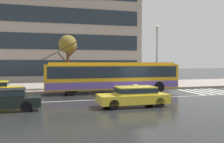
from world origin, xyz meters
name	(u,v)px	position (x,y,z in m)	size (l,w,h in m)	color
ground_plane	(142,96)	(0.00, 0.00, 0.00)	(160.00, 160.00, 0.00)	#242626
sidewalk_slab	(112,85)	(0.00, 9.32, 0.07)	(80.00, 10.00, 0.14)	gray
crosswalk_stripe_edge_near	(190,92)	(5.42, 1.16, 0.00)	(0.44, 4.40, 0.01)	beige
crosswalk_stripe_inner_a	(199,92)	(6.32, 1.16, 0.00)	(0.44, 4.40, 0.01)	beige
crosswalk_stripe_center	(207,91)	(7.22, 1.16, 0.00)	(0.44, 4.40, 0.01)	beige
crosswalk_stripe_inner_b	(215,91)	(8.12, 1.16, 0.00)	(0.44, 4.40, 0.01)	beige
crosswalk_stripe_edge_far	(223,91)	(9.02, 1.16, 0.00)	(0.44, 4.40, 0.01)	beige
lane_centre_line	(147,98)	(0.00, -1.20, 0.00)	(72.00, 0.14, 0.01)	silver
trolleybus	(113,76)	(-1.76, 2.72, 1.55)	(12.70, 2.57, 5.08)	gold
taxi_oncoming_near	(134,95)	(-2.38, -4.49, 0.70)	(4.45, 1.81, 1.39)	yellow
private_car_oncoming	(0,99)	(-10.32, -3.81, 0.70)	(4.71, 1.83, 1.26)	black
bus_shelter	(104,69)	(-1.81, 5.92, 2.07)	(3.54, 1.67, 2.60)	gray
pedestrian_at_shelter	(107,72)	(-1.42, 6.02, 1.74)	(1.38, 1.38, 1.95)	navy
pedestrian_approaching_curb	(80,78)	(-4.21, 6.59, 1.17)	(0.49, 0.49, 1.73)	navy
pedestrian_walking_past	(102,78)	(-1.74, 6.85, 1.13)	(0.49, 0.49, 1.67)	black
street_lamp	(157,51)	(3.78, 4.95, 4.03)	(0.60, 0.32, 6.57)	gray
street_tree_bare	(68,46)	(-5.52, 5.98, 4.48)	(1.93, 1.90, 5.40)	brown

